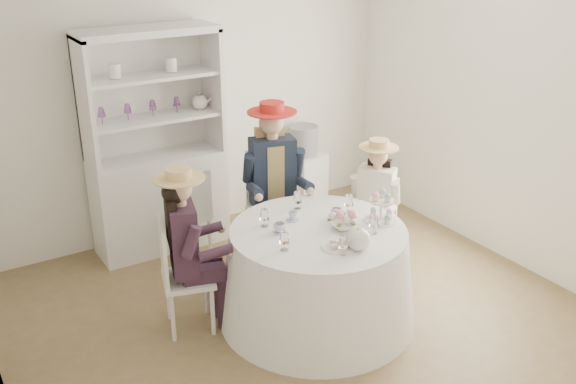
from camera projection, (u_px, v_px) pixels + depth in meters
ground at (294, 311)px, 5.40m from camera, size 4.50×4.50×0.00m
wall_back at (188, 102)px, 6.44m from camera, size 4.50×0.00×4.50m
wall_front at (502, 272)px, 3.31m from camera, size 4.50×0.00×4.50m
wall_right at (499, 117)px, 5.97m from camera, size 0.00×4.50×4.50m
tea_table at (317, 275)px, 5.16m from camera, size 1.60×1.60×0.80m
hutch at (158, 174)px, 6.22m from camera, size 1.47×0.98×2.16m
side_table at (303, 181)px, 7.24m from camera, size 0.51×0.51×0.65m
hatbox at (303, 140)px, 7.05m from camera, size 0.36×0.36×0.32m
guest_left at (186, 241)px, 4.90m from camera, size 0.55×0.52×1.37m
guest_mid at (273, 175)px, 5.86m from camera, size 0.59×0.63×1.57m
guest_right at (375, 197)px, 5.84m from camera, size 0.54×0.51×1.25m
spare_chair at (190, 211)px, 6.08m from camera, size 0.38×0.38×0.91m
teacup_a at (279, 229)px, 4.94m from camera, size 0.09×0.09×0.07m
teacup_b at (293, 216)px, 5.15m from camera, size 0.07×0.07×0.07m
teacup_c at (336, 214)px, 5.19m from camera, size 0.10×0.10×0.07m
flower_bowl at (343, 227)px, 5.00m from camera, size 0.22×0.22×0.05m
flower_arrangement at (343, 216)px, 5.04m from camera, size 0.17×0.17×0.06m
table_teapot at (359, 239)px, 4.69m from camera, size 0.25×0.18×0.19m
sandwich_plate at (338, 245)px, 4.73m from camera, size 0.26×0.26×0.06m
cupcake_stand at (381, 210)px, 5.12m from camera, size 0.26×0.26×0.25m
stemware_set at (319, 221)px, 4.98m from camera, size 0.88×0.92×0.15m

